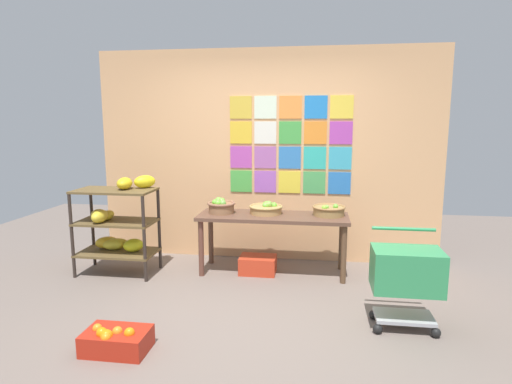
% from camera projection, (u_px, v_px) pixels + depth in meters
% --- Properties ---
extents(ground, '(9.37, 9.37, 0.00)m').
position_uv_depth(ground, '(243.00, 317.00, 3.77)').
color(ground, '#6F6259').
extents(back_wall_with_art, '(4.23, 0.07, 2.60)m').
position_uv_depth(back_wall_with_art, '(267.00, 156.00, 5.23)').
color(back_wall_with_art, tan).
rests_on(back_wall_with_art, ground).
extents(banana_shelf_unit, '(0.88, 0.55, 1.12)m').
position_uv_depth(banana_shelf_unit, '(117.00, 222.00, 4.81)').
color(banana_shelf_unit, '#2F2620').
rests_on(banana_shelf_unit, ground).
extents(display_table, '(1.69, 0.56, 0.68)m').
position_uv_depth(display_table, '(273.00, 222.00, 4.80)').
color(display_table, brown).
rests_on(display_table, ground).
extents(fruit_basket_centre, '(0.32, 0.32, 0.18)m').
position_uv_depth(fruit_basket_centre, '(221.00, 206.00, 4.87)').
color(fruit_basket_centre, '#8E6342').
rests_on(fruit_basket_centre, display_table).
extents(fruit_basket_back_left, '(0.39, 0.39, 0.15)m').
position_uv_depth(fruit_basket_back_left, '(266.00, 208.00, 4.85)').
color(fruit_basket_back_left, '#B0854E').
rests_on(fruit_basket_back_left, display_table).
extents(fruit_basket_right, '(0.37, 0.37, 0.14)m').
position_uv_depth(fruit_basket_right, '(329.00, 210.00, 4.75)').
color(fruit_basket_right, olive).
rests_on(fruit_basket_right, display_table).
extents(produce_crate_under_table, '(0.41, 0.29, 0.20)m').
position_uv_depth(produce_crate_under_table, '(258.00, 265.00, 4.86)').
color(produce_crate_under_table, red).
rests_on(produce_crate_under_table, ground).
extents(orange_crate_foreground, '(0.48, 0.31, 0.22)m').
position_uv_depth(orange_crate_foreground, '(116.00, 340.00, 3.19)').
color(orange_crate_foreground, '#AF2414').
rests_on(orange_crate_foreground, ground).
extents(shopping_cart, '(0.56, 0.41, 0.82)m').
position_uv_depth(shopping_cart, '(406.00, 273.00, 3.50)').
color(shopping_cart, black).
rests_on(shopping_cart, ground).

